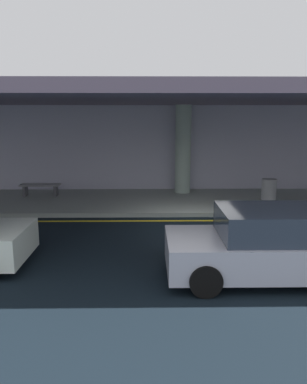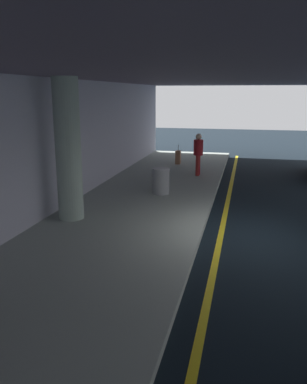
{
  "view_description": "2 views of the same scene",
  "coord_description": "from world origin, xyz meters",
  "px_view_note": "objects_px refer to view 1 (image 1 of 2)",
  "views": [
    {
      "loc": [
        -1.47,
        -11.34,
        3.4
      ],
      "look_at": [
        -1.28,
        1.78,
        0.71
      ],
      "focal_mm": 35.46,
      "sensor_mm": 36.0,
      "label": 1
    },
    {
      "loc": [
        -9.41,
        0.06,
        3.4
      ],
      "look_at": [
        -0.55,
        2.14,
        1.13
      ],
      "focal_mm": 37.35,
      "sensor_mm": 36.0,
      "label": 2
    }
  ],
  "objects_px": {
    "car_silver": "(266,245)",
    "support_column_left_mid": "(183,149)",
    "trash_bin_steel": "(269,190)",
    "bench_metal": "(40,187)"
  },
  "relations": [
    {
      "from": "car_silver",
      "to": "support_column_left_mid",
      "type": "bearing_deg",
      "value": 93.82
    },
    {
      "from": "trash_bin_steel",
      "to": "bench_metal",
      "type": "bearing_deg",
      "value": 173.07
    },
    {
      "from": "bench_metal",
      "to": "trash_bin_steel",
      "type": "height_order",
      "value": "trash_bin_steel"
    },
    {
      "from": "support_column_left_mid",
      "to": "bench_metal",
      "type": "distance_m",
      "value": 6.07
    },
    {
      "from": "support_column_left_mid",
      "to": "trash_bin_steel",
      "type": "bearing_deg",
      "value": -29.25
    },
    {
      "from": "car_silver",
      "to": "trash_bin_steel",
      "type": "height_order",
      "value": "car_silver"
    },
    {
      "from": "car_silver",
      "to": "bench_metal",
      "type": "relative_size",
      "value": 2.56
    },
    {
      "from": "support_column_left_mid",
      "to": "trash_bin_steel",
      "type": "xyz_separation_m",
      "value": [
        3.14,
        -1.76,
        -1.4
      ]
    },
    {
      "from": "support_column_left_mid",
      "to": "car_silver",
      "type": "xyz_separation_m",
      "value": [
        0.99,
        -8.35,
        -1.26
      ]
    },
    {
      "from": "bench_metal",
      "to": "car_silver",
      "type": "bearing_deg",
      "value": -48.3
    }
  ]
}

